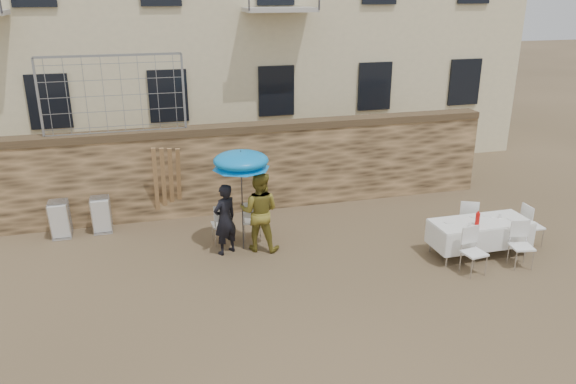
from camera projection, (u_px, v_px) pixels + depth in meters
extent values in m
plane|color=brown|center=(299.00, 307.00, 10.14)|extent=(80.00, 80.00, 0.00)
cube|color=brown|center=(244.00, 168.00, 14.29)|extent=(13.00, 0.50, 2.20)
imported|color=black|center=(225.00, 219.00, 11.94)|extent=(0.69, 0.61, 1.58)
imported|color=#A99833|center=(259.00, 211.00, 12.09)|extent=(1.07, 0.97, 1.78)
cylinder|color=#3F3F44|center=(242.00, 209.00, 12.08)|extent=(0.03, 0.03, 1.87)
cone|color=#0878CA|center=(241.00, 163.00, 11.72)|extent=(1.22, 1.22, 0.22)
cube|color=white|center=(481.00, 222.00, 11.90)|extent=(2.10, 0.85, 0.05)
cylinder|color=silver|center=(448.00, 250.00, 11.48)|extent=(0.04, 0.04, 0.74)
cylinder|color=silver|center=(527.00, 240.00, 11.95)|extent=(0.04, 0.04, 0.74)
cylinder|color=silver|center=(431.00, 237.00, 12.11)|extent=(0.04, 0.04, 0.74)
cylinder|color=silver|center=(507.00, 227.00, 12.58)|extent=(0.04, 0.04, 0.74)
cylinder|color=red|center=(478.00, 219.00, 11.66)|extent=(0.09, 0.09, 0.26)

